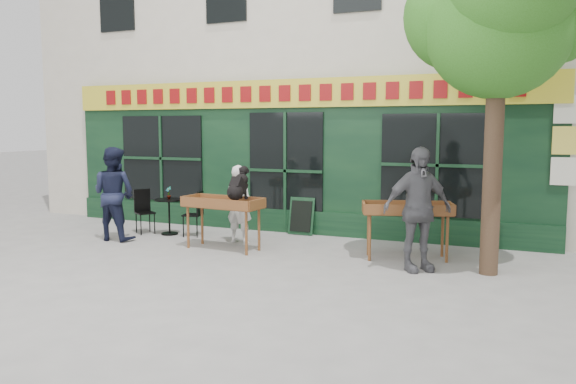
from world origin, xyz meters
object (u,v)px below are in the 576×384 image
at_px(book_cart_center, 223,206).
at_px(man_right, 417,209).
at_px(woman, 239,204).
at_px(bistro_table, 169,209).
at_px(dog, 238,182).
at_px(man_left, 114,194).
at_px(book_cart_right, 407,212).

height_order(book_cart_center, man_right, man_right).
bearing_deg(man_right, woman, 129.72).
xyz_separation_m(man_right, bistro_table, (-5.41, 1.03, -0.45)).
relative_size(dog, bistro_table, 0.79).
height_order(dog, woman, dog).
distance_m(man_right, man_left, 6.11).
distance_m(book_cart_right, bistro_table, 5.12).
bearing_deg(book_cart_center, woman, 95.28).
relative_size(dog, book_cart_right, 0.37).
xyz_separation_m(book_cart_right, man_right, (0.30, -0.75, 0.17)).
height_order(book_cart_right, man_right, man_right).
bearing_deg(man_left, woman, -165.41).
xyz_separation_m(book_cart_right, bistro_table, (-5.11, 0.28, -0.28)).
height_order(dog, book_cart_right, dog).
relative_size(book_cart_right, man_left, 0.85).
distance_m(book_cart_center, man_left, 2.49).
bearing_deg(woman, dog, 121.84).
distance_m(book_cart_center, woman, 0.65).
xyz_separation_m(book_cart_right, man_left, (-5.81, -0.62, 0.12)).
height_order(dog, bistro_table, dog).
height_order(woman, man_left, man_left).
relative_size(book_cart_center, dog, 2.58).
relative_size(woman, book_cart_right, 0.96).
xyz_separation_m(dog, man_left, (-2.84, -0.00, -0.34)).
distance_m(woman, book_cart_right, 3.32).
relative_size(dog, man_left, 0.32).
distance_m(dog, book_cart_right, 3.07).
xyz_separation_m(man_right, man_left, (-6.11, 0.13, -0.04)).
relative_size(book_cart_center, bistro_table, 2.04).
height_order(woman, man_right, man_right).
bearing_deg(bistro_table, man_left, -127.87).
bearing_deg(woman, bistro_table, -0.98).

